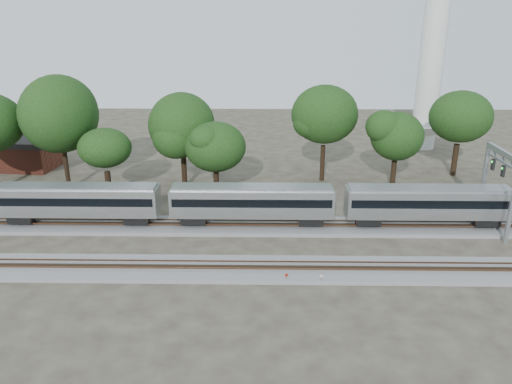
% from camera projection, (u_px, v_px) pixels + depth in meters
% --- Properties ---
extents(ground, '(160.00, 160.00, 0.00)m').
position_uv_depth(ground, '(249.00, 252.00, 50.55)').
color(ground, '#383328').
rests_on(ground, ground).
extents(track_far, '(160.00, 5.00, 0.73)m').
position_uv_depth(track_far, '(251.00, 226.00, 56.12)').
color(track_far, slate).
rests_on(track_far, ground).
extents(track_near, '(160.00, 5.00, 0.73)m').
position_uv_depth(track_near, '(248.00, 269.00, 46.72)').
color(track_near, slate).
rests_on(track_near, ground).
extents(train, '(131.97, 3.22, 4.74)m').
position_uv_depth(train, '(429.00, 202.00, 54.77)').
color(train, silver).
rests_on(train, ground).
extents(switch_stand_red, '(0.29, 0.09, 0.91)m').
position_uv_depth(switch_stand_red, '(286.00, 277.00, 44.57)').
color(switch_stand_red, '#512D19').
rests_on(switch_stand_red, ground).
extents(switch_stand_white, '(0.28, 0.08, 0.89)m').
position_uv_depth(switch_stand_white, '(321.00, 278.00, 44.41)').
color(switch_stand_white, '#512D19').
rests_on(switch_stand_white, ground).
extents(switch_lever, '(0.56, 0.41, 0.30)m').
position_uv_depth(switch_lever, '(334.00, 278.00, 45.29)').
color(switch_lever, '#512D19').
rests_on(switch_lever, ground).
extents(signal_gantry, '(0.64, 7.52, 9.15)m').
position_uv_depth(signal_gantry, '(500.00, 173.00, 53.52)').
color(signal_gantry, gray).
rests_on(signal_gantry, ground).
extents(brick_building, '(10.41, 7.85, 4.69)m').
position_uv_depth(brick_building, '(24.00, 153.00, 77.18)').
color(brick_building, brown).
rests_on(brick_building, ground).
extents(tree_1, '(10.56, 10.56, 14.89)m').
position_uv_depth(tree_1, '(59.00, 114.00, 65.07)').
color(tree_1, black).
rests_on(tree_1, ground).
extents(tree_2, '(6.91, 6.91, 9.74)m').
position_uv_depth(tree_2, '(105.00, 148.00, 62.85)').
color(tree_2, black).
rests_on(tree_2, ground).
extents(tree_3, '(8.88, 8.88, 12.52)m').
position_uv_depth(tree_3, '(182.00, 125.00, 66.53)').
color(tree_3, black).
rests_on(tree_3, ground).
extents(tree_4, '(6.89, 6.89, 9.71)m').
position_uv_depth(tree_4, '(215.00, 147.00, 63.45)').
color(tree_4, black).
rests_on(tree_4, ground).
extents(tree_5, '(9.75, 9.75, 13.75)m').
position_uv_depth(tree_5, '(325.00, 115.00, 68.91)').
color(tree_5, black).
rests_on(tree_5, ground).
extents(tree_6, '(7.52, 7.52, 10.61)m').
position_uv_depth(tree_6, '(397.00, 136.00, 66.21)').
color(tree_6, black).
rests_on(tree_6, ground).
extents(tree_7, '(8.94, 8.94, 12.60)m').
position_uv_depth(tree_7, '(461.00, 117.00, 71.54)').
color(tree_7, black).
rests_on(tree_7, ground).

